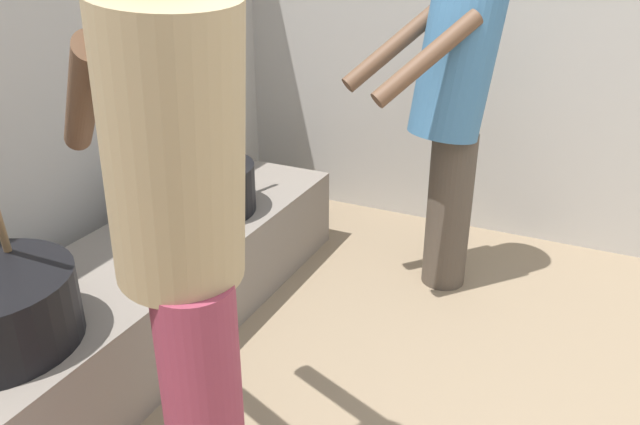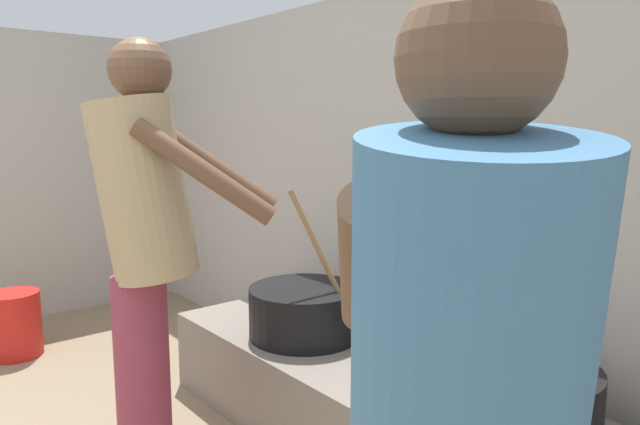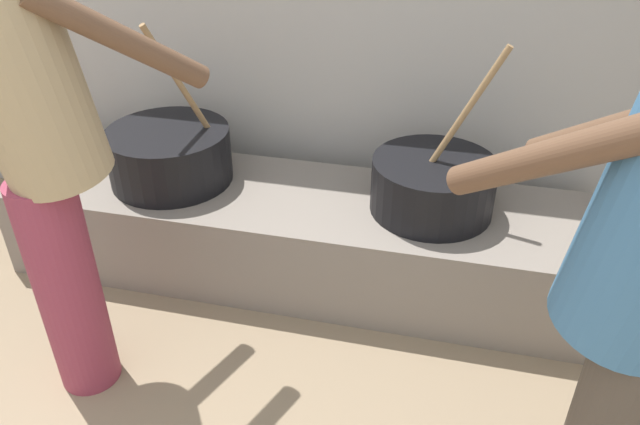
% 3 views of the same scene
% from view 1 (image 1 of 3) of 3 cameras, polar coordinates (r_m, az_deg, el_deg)
% --- Properties ---
extents(hearth_ledge, '(2.41, 0.60, 0.38)m').
position_cam_1_polar(hearth_ledge, '(2.56, -17.00, -8.26)').
color(hearth_ledge, slate).
rests_on(hearth_ledge, ground_plane).
extents(cooking_pot_main, '(0.47, 0.47, 0.66)m').
position_cam_1_polar(cooking_pot_main, '(2.80, -10.77, 2.28)').
color(cooking_pot_main, black).
rests_on(cooking_pot_main, hearth_ledge).
extents(cook_in_tan_shirt, '(0.65, 0.73, 1.63)m').
position_cam_1_polar(cook_in_tan_shirt, '(1.42, -12.61, -0.74)').
color(cook_in_tan_shirt, '#8C3347').
rests_on(cook_in_tan_shirt, ground_plane).
extents(cook_in_blue_shirt, '(0.68, 0.67, 1.51)m').
position_cam_1_polar(cook_in_blue_shirt, '(2.71, 12.00, 9.64)').
color(cook_in_blue_shirt, '#4C4238').
rests_on(cook_in_blue_shirt, ground_plane).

